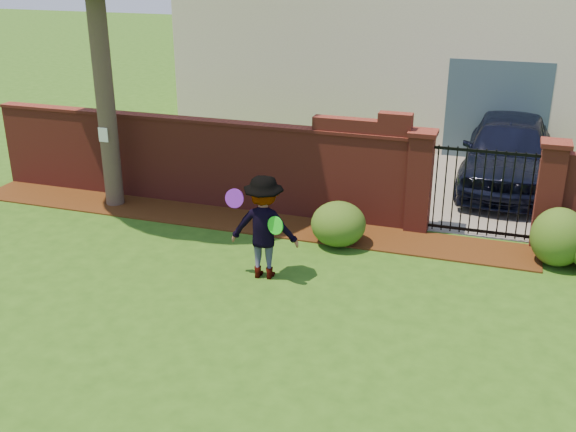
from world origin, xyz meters
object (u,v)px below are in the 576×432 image
(man, at_px, (263,228))
(frisbee_purple, at_px, (235,198))
(car, at_px, (507,155))
(frisbee_green, at_px, (275,225))

(man, relative_size, frisbee_purple, 5.61)
(car, relative_size, man, 2.73)
(man, xyz_separation_m, frisbee_purple, (-0.42, -0.12, 0.48))
(car, relative_size, frisbee_green, 16.26)
(car, height_order, frisbee_green, car)
(frisbee_purple, distance_m, frisbee_green, 0.76)
(frisbee_purple, height_order, frisbee_green, frisbee_purple)
(car, xyz_separation_m, frisbee_green, (-3.22, -5.68, 0.20))
(man, height_order, frisbee_purple, man)
(car, distance_m, frisbee_purple, 6.87)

